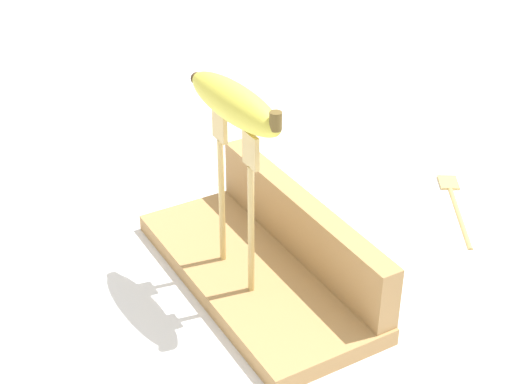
{
  "coord_description": "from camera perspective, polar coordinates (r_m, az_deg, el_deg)",
  "views": [
    {
      "loc": [
        0.62,
        -0.36,
        0.55
      ],
      "look_at": [
        0.0,
        0.0,
        0.12
      ],
      "focal_mm": 54.38,
      "sensor_mm": 36.0,
      "label": 1
    }
  ],
  "objects": [
    {
      "name": "wooden_board",
      "position": [
        0.89,
        0.0,
        -6.05
      ],
      "size": [
        0.33,
        0.15,
        0.02
      ],
      "primitive_type": "cube",
      "color": "#A87F4C",
      "rests_on": "ground"
    },
    {
      "name": "fork_fallen_near",
      "position": [
        1.08,
        14.39,
        -0.48
      ],
      "size": [
        0.16,
        0.11,
        0.01
      ],
      "color": "tan",
      "rests_on": "ground"
    },
    {
      "name": "fork_stand_center",
      "position": [
        0.82,
        -1.52,
        0.37
      ],
      "size": [
        0.09,
        0.01,
        0.19
      ],
      "color": "tan",
      "rests_on": "wooden_board"
    },
    {
      "name": "ground_plane",
      "position": [
        0.9,
        0.0,
        -6.57
      ],
      "size": [
        3.0,
        3.0,
        0.0
      ],
      "primitive_type": "plane",
      "color": "silver"
    },
    {
      "name": "board_backstop",
      "position": [
        0.89,
        3.4,
        -2.46
      ],
      "size": [
        0.33,
        0.03,
        0.07
      ],
      "primitive_type": "cube",
      "color": "#A87F4C",
      "rests_on": "wooden_board"
    },
    {
      "name": "banana_raised_center",
      "position": [
        0.77,
        -1.62,
        6.59
      ],
      "size": [
        0.16,
        0.05,
        0.04
      ],
      "color": "#DBD147",
      "rests_on": "fork_stand_center"
    }
  ]
}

